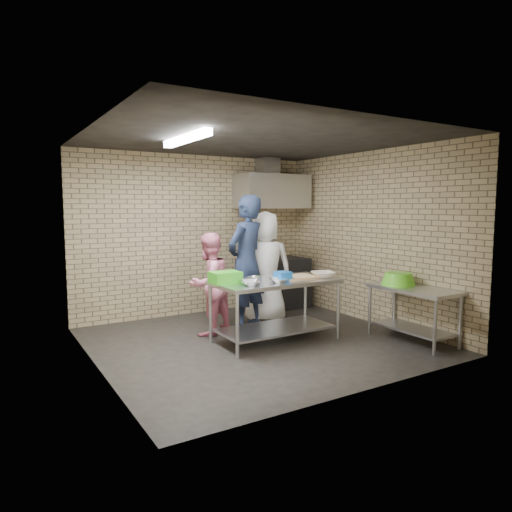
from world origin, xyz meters
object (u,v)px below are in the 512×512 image
(stove, at_px, (273,283))
(side_counter, at_px, (413,315))
(man_navy, at_px, (246,262))
(green_basin, at_px, (398,279))
(prep_table, at_px, (275,311))
(blue_tub, at_px, (283,276))
(bottle_red, at_px, (269,196))
(woman_pink, at_px, (209,284))
(green_crate, at_px, (225,277))
(woman_white, at_px, (265,267))
(bottle_green, at_px, (287,197))

(stove, bearing_deg, side_counter, -80.71)
(side_counter, relative_size, man_navy, 0.60)
(side_counter, xyz_separation_m, green_basin, (-0.02, 0.25, 0.46))
(prep_table, xyz_separation_m, blue_tub, (0.05, -0.10, 0.48))
(side_counter, relative_size, green_basin, 2.61)
(bottle_red, bearing_deg, woman_pink, -145.94)
(man_navy, bearing_deg, prep_table, 65.25)
(green_crate, bearing_deg, woman_white, 36.70)
(prep_table, relative_size, man_navy, 0.84)
(bottle_red, xyz_separation_m, bottle_green, (0.40, 0.00, -0.01))
(green_crate, relative_size, blue_tub, 2.00)
(green_crate, xyz_separation_m, green_basin, (2.26, -0.86, -0.09))
(green_basin, relative_size, woman_pink, 0.31)
(side_counter, height_order, blue_tub, blue_tub)
(woman_pink, bearing_deg, bottle_green, -172.46)
(prep_table, height_order, green_crate, green_crate)
(stove, relative_size, man_navy, 0.60)
(stove, xyz_separation_m, bottle_green, (0.45, 0.24, 1.57))
(woman_white, bearing_deg, blue_tub, 93.23)
(prep_table, xyz_separation_m, side_counter, (1.58, -0.99, -0.05))
(prep_table, height_order, bottle_red, bottle_red)
(stove, height_order, bottle_red, bottle_red)
(green_crate, relative_size, bottle_green, 2.51)
(prep_table, distance_m, woman_pink, 1.05)
(blue_tub, height_order, woman_pink, woman_pink)
(green_crate, height_order, woman_white, woman_white)
(side_counter, height_order, green_crate, green_crate)
(green_crate, relative_size, woman_pink, 0.26)
(green_crate, height_order, bottle_green, bottle_green)
(green_crate, xyz_separation_m, woman_pink, (0.08, 0.67, -0.19))
(side_counter, relative_size, woman_white, 0.68)
(side_counter, xyz_separation_m, man_navy, (-1.55, 1.83, 0.63))
(side_counter, distance_m, green_basin, 0.52)
(bottle_green, bearing_deg, side_counter, -90.00)
(green_basin, distance_m, woman_pink, 2.66)
(woman_white, bearing_deg, side_counter, 143.60)
(man_navy, bearing_deg, green_crate, 21.96)
(side_counter, xyz_separation_m, bottle_green, (0.00, 2.99, 1.64))
(woman_pink, bearing_deg, stove, -172.23)
(prep_table, height_order, green_basin, green_basin)
(bottle_red, bearing_deg, man_navy, -134.73)
(green_basin, bearing_deg, stove, 99.76)
(side_counter, xyz_separation_m, bottle_red, (-0.40, 2.99, 1.65))
(woman_white, bearing_deg, man_navy, 42.02)
(prep_table, xyz_separation_m, bottle_red, (1.18, 2.00, 1.61))
(green_crate, relative_size, man_navy, 0.19)
(blue_tub, height_order, green_basin, blue_tub)
(bottle_green, bearing_deg, man_navy, -143.15)
(stove, relative_size, woman_pink, 0.82)
(stove, distance_m, blue_tub, 2.20)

